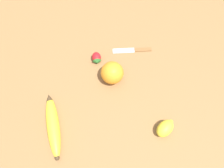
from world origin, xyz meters
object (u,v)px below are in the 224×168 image
at_px(orange, 112,73).
at_px(strawberry, 97,58).
at_px(banana, 53,126).
at_px(paring_knife, 134,50).
at_px(lemon, 165,128).

relative_size(orange, strawberry, 1.55).
relative_size(banana, strawberry, 4.11).
height_order(strawberry, paring_knife, strawberry).
distance_m(banana, lemon, 0.38).
distance_m(banana, paring_knife, 0.43).
height_order(banana, orange, orange).
xyz_separation_m(orange, lemon, (-0.18, -0.20, -0.02)).
relative_size(lemon, paring_knife, 0.52).
bearing_deg(lemon, orange, 47.21).
bearing_deg(strawberry, paring_knife, 98.98).
distance_m(orange, strawberry, 0.10).
height_order(banana, paring_knife, banana).
relative_size(orange, paring_knife, 0.53).
bearing_deg(paring_knife, banana, 134.37).
xyz_separation_m(strawberry, paring_knife, (0.06, -0.14, -0.01)).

